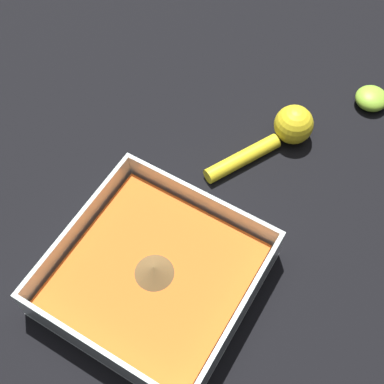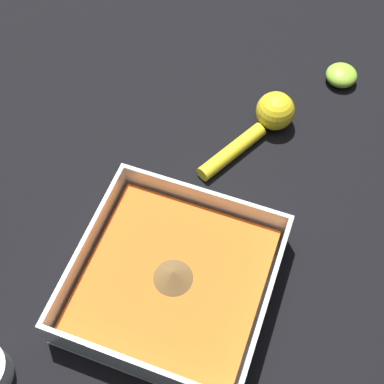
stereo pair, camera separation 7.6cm
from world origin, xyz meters
TOP-DOWN VIEW (x-y plane):
  - ground_plane at (0.00, 0.00)m, footprint 4.00×4.00m
  - square_dish at (-0.03, 0.01)m, footprint 0.25×0.25m
  - lemon_squeezer at (-0.33, 0.05)m, footprint 0.18×0.11m
  - lemon_half at (-0.48, 0.14)m, footprint 0.05×0.05m

SIDE VIEW (x-z plane):
  - ground_plane at x=0.00m, z-range 0.00..0.00m
  - lemon_half at x=-0.48m, z-range 0.00..0.03m
  - square_dish at x=-0.03m, z-range -0.01..0.06m
  - lemon_squeezer at x=-0.33m, z-range 0.00..0.06m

